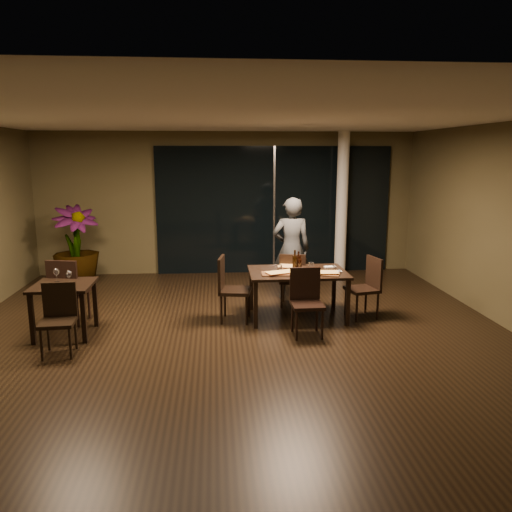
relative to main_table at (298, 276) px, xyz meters
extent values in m
plane|color=black|center=(-1.00, -0.80, -0.68)|extent=(8.00, 8.00, 0.00)
cube|color=#433C23|center=(-1.00, 3.25, 0.82)|extent=(8.00, 0.10, 3.00)
cube|color=#433C23|center=(-1.00, -4.85, 0.82)|extent=(8.00, 0.10, 3.00)
cube|color=silver|center=(-1.00, -0.80, 2.34)|extent=(8.00, 8.00, 0.04)
cube|color=black|center=(0.00, 3.16, 0.67)|extent=(5.00, 0.06, 2.70)
cylinder|color=silver|center=(1.40, 2.85, 0.82)|extent=(0.24, 0.24, 3.00)
cube|color=black|center=(0.00, 0.00, 0.05)|extent=(1.50, 1.00, 0.04)
cube|color=black|center=(-0.69, -0.44, -0.32)|extent=(0.06, 0.06, 0.71)
cube|color=black|center=(0.69, -0.44, -0.32)|extent=(0.06, 0.06, 0.71)
cube|color=black|center=(-0.69, 0.44, -0.32)|extent=(0.06, 0.06, 0.71)
cube|color=black|center=(0.69, 0.44, -0.32)|extent=(0.06, 0.06, 0.71)
cube|color=black|center=(-3.40, -0.50, 0.05)|extent=(0.80, 0.80, 0.04)
cube|color=black|center=(-3.74, -0.84, -0.32)|extent=(0.06, 0.06, 0.71)
cube|color=black|center=(-3.06, -0.84, -0.32)|extent=(0.06, 0.06, 0.71)
cube|color=black|center=(-3.74, -0.16, -0.32)|extent=(0.06, 0.06, 0.71)
cube|color=black|center=(-3.06, -0.16, -0.32)|extent=(0.06, 0.06, 0.71)
cube|color=black|center=(0.03, 0.63, -0.24)|extent=(0.51, 0.51, 0.05)
cylinder|color=black|center=(0.24, 0.77, -0.46)|extent=(0.04, 0.04, 0.44)
cylinder|color=black|center=(-0.10, 0.84, -0.46)|extent=(0.04, 0.04, 0.44)
cylinder|color=black|center=(0.16, 0.42, -0.46)|extent=(0.04, 0.04, 0.44)
cylinder|color=black|center=(-0.18, 0.50, -0.46)|extent=(0.04, 0.04, 0.44)
cube|color=black|center=(-0.01, 0.44, 0.01)|extent=(0.43, 0.13, 0.49)
cube|color=black|center=(0.01, -0.81, -0.23)|extent=(0.44, 0.44, 0.05)
cylinder|color=black|center=(-0.17, -0.99, -0.45)|extent=(0.04, 0.04, 0.45)
cylinder|color=black|center=(0.19, -0.99, -0.45)|extent=(0.04, 0.04, 0.45)
cylinder|color=black|center=(-0.17, -0.63, -0.45)|extent=(0.04, 0.04, 0.45)
cylinder|color=black|center=(0.19, -0.63, -0.45)|extent=(0.04, 0.04, 0.45)
cube|color=black|center=(0.01, -0.61, 0.02)|extent=(0.44, 0.05, 0.50)
cube|color=black|center=(-0.97, -0.07, -0.20)|extent=(0.53, 0.53, 0.05)
cylinder|color=black|center=(-0.82, -0.29, -0.44)|extent=(0.04, 0.04, 0.47)
cylinder|color=black|center=(-0.76, 0.08, -0.44)|extent=(0.04, 0.04, 0.47)
cylinder|color=black|center=(-1.19, -0.23, -0.44)|extent=(0.04, 0.04, 0.47)
cylinder|color=black|center=(-1.13, 0.15, -0.44)|extent=(0.04, 0.04, 0.47)
cube|color=black|center=(-1.18, -0.04, 0.06)|extent=(0.12, 0.47, 0.53)
cube|color=black|center=(1.01, -0.08, -0.22)|extent=(0.53, 0.53, 0.05)
cylinder|color=black|center=(0.79, 0.06, -0.45)|extent=(0.04, 0.04, 0.45)
cylinder|color=black|center=(0.87, -0.30, -0.45)|extent=(0.04, 0.04, 0.45)
cylinder|color=black|center=(1.15, 0.14, -0.45)|extent=(0.04, 0.04, 0.45)
cylinder|color=black|center=(1.23, -0.22, -0.45)|extent=(0.04, 0.04, 0.45)
cube|color=black|center=(1.21, -0.04, 0.03)|extent=(0.14, 0.44, 0.50)
cube|color=black|center=(-3.47, 0.06, -0.20)|extent=(0.55, 0.55, 0.05)
cylinder|color=black|center=(-3.25, 0.21, -0.44)|extent=(0.04, 0.04, 0.48)
cylinder|color=black|center=(-3.63, 0.28, -0.44)|extent=(0.04, 0.04, 0.48)
cylinder|color=black|center=(-3.32, -0.17, -0.44)|extent=(0.04, 0.04, 0.48)
cylinder|color=black|center=(-3.70, -0.10, -0.44)|extent=(0.04, 0.04, 0.48)
cube|color=black|center=(-3.52, -0.15, 0.07)|extent=(0.47, 0.13, 0.53)
cube|color=black|center=(-3.28, -1.23, -0.24)|extent=(0.45, 0.45, 0.05)
cylinder|color=black|center=(-3.44, -1.41, -0.46)|extent=(0.03, 0.03, 0.43)
cylinder|color=black|center=(-3.10, -1.39, -0.46)|extent=(0.03, 0.03, 0.43)
cylinder|color=black|center=(-3.46, -1.07, -0.46)|extent=(0.03, 0.03, 0.43)
cylinder|color=black|center=(-3.12, -1.05, -0.46)|extent=(0.03, 0.03, 0.43)
cube|color=black|center=(-3.29, -1.04, 0.00)|extent=(0.42, 0.07, 0.48)
imported|color=#313336|center=(0.06, 1.07, 0.23)|extent=(0.62, 0.42, 1.80)
imported|color=#1E4818|center=(-3.98, 2.35, 0.10)|extent=(1.18, 1.18, 1.56)
cube|color=#4C2C18|center=(-0.28, -0.17, 0.08)|extent=(0.60, 0.31, 0.01)
cube|color=#482B17|center=(0.33, -0.24, 0.08)|extent=(0.59, 0.42, 0.01)
cylinder|color=#A71812|center=(-0.12, 0.33, 0.08)|extent=(0.30, 0.30, 0.01)
cylinder|color=white|center=(-0.27, 0.11, 0.12)|extent=(0.07, 0.07, 0.08)
cylinder|color=white|center=(0.24, 0.16, 0.12)|extent=(0.08, 0.08, 0.10)
cube|color=silver|center=(0.58, -0.10, 0.08)|extent=(0.19, 0.12, 0.01)
cube|color=silver|center=(0.56, 0.22, 0.08)|extent=(0.19, 0.12, 0.01)
cube|color=silver|center=(-3.31, -0.66, 0.08)|extent=(0.21, 0.18, 0.01)
camera|label=1|loc=(-1.27, -7.45, 1.85)|focal=35.00mm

